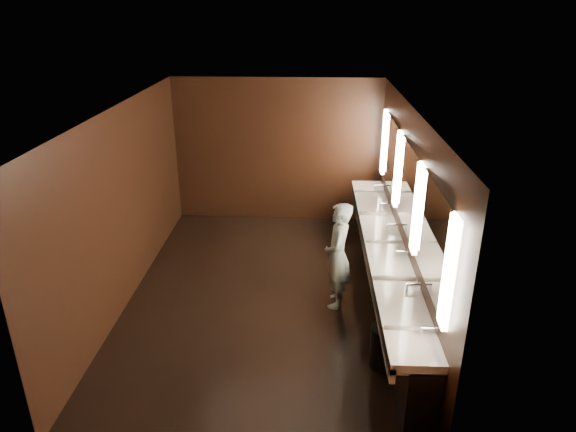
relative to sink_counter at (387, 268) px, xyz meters
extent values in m
plane|color=black|center=(-1.79, 0.00, -0.50)|extent=(6.00, 6.00, 0.00)
cube|color=#2D2D2B|center=(-1.79, 0.00, 2.30)|extent=(4.00, 6.00, 0.02)
cube|color=black|center=(-1.79, 3.00, 0.90)|extent=(4.00, 0.02, 2.80)
cube|color=black|center=(-1.79, -3.00, 0.90)|extent=(4.00, 0.02, 2.80)
cube|color=black|center=(-3.79, 0.00, 0.90)|extent=(0.02, 6.00, 2.80)
cube|color=black|center=(0.21, 0.00, 0.90)|extent=(0.02, 6.00, 2.80)
cube|color=black|center=(0.03, 0.00, -0.09)|extent=(0.36, 5.40, 0.81)
cube|color=silver|center=(-0.07, 0.00, 0.35)|extent=(0.55, 5.40, 0.12)
cube|color=silver|center=(-0.31, 0.00, 0.27)|extent=(0.06, 5.40, 0.18)
cylinder|color=silver|center=(0.12, -2.20, 0.49)|extent=(0.18, 0.04, 0.04)
cylinder|color=silver|center=(0.12, -1.32, 0.49)|extent=(0.18, 0.04, 0.04)
cylinder|color=silver|center=(0.12, -0.44, 0.49)|extent=(0.18, 0.04, 0.04)
cylinder|color=silver|center=(0.12, 0.44, 0.49)|extent=(0.18, 0.04, 0.04)
cylinder|color=silver|center=(0.12, 1.32, 0.49)|extent=(0.18, 0.04, 0.04)
cylinder|color=silver|center=(0.12, 2.20, 0.49)|extent=(0.18, 0.04, 0.04)
cube|color=#FFE5C5|center=(0.18, -2.40, 1.25)|extent=(0.06, 0.22, 1.15)
cube|color=white|center=(0.19, -1.60, 1.25)|extent=(0.03, 1.32, 1.15)
cube|color=#FFE5C5|center=(0.18, -0.80, 1.25)|extent=(0.06, 0.23, 1.15)
cube|color=white|center=(0.19, 0.00, 1.25)|extent=(0.03, 1.32, 1.15)
cube|color=#FFE5C5|center=(0.18, 0.80, 1.25)|extent=(0.06, 0.23, 1.15)
cube|color=white|center=(0.19, 1.60, 1.25)|extent=(0.03, 1.32, 1.15)
cube|color=#FFE5C5|center=(0.18, 2.40, 1.25)|extent=(0.06, 0.22, 1.15)
imported|color=#9CDCE9|center=(-0.73, -0.21, 0.29)|extent=(0.44, 0.61, 1.57)
cylinder|color=black|center=(-0.22, -1.56, -0.23)|extent=(0.44, 0.44, 0.53)
camera|label=1|loc=(-1.14, -6.68, 3.62)|focal=32.00mm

